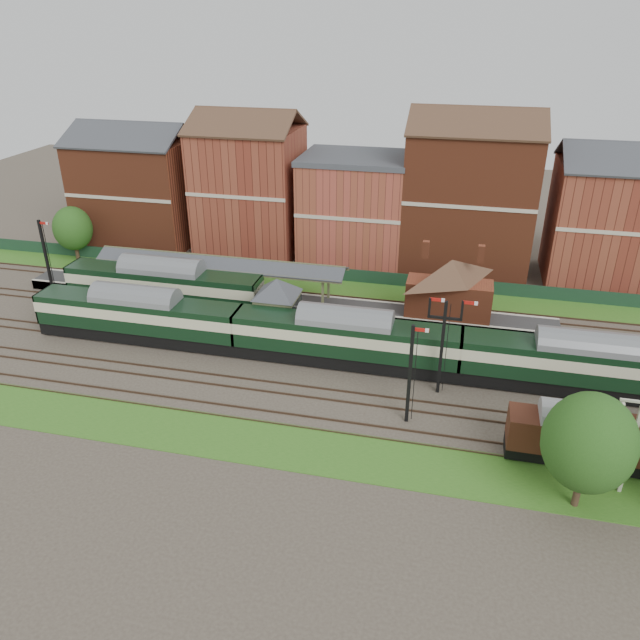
% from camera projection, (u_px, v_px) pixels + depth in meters
% --- Properties ---
extents(ground, '(160.00, 160.00, 0.00)m').
position_uv_depth(ground, '(301.00, 359.00, 54.58)').
color(ground, '#473D33').
rests_on(ground, ground).
extents(grass_back, '(90.00, 4.50, 0.06)m').
position_uv_depth(grass_back, '(338.00, 287.00, 68.48)').
color(grass_back, '#2D6619').
rests_on(grass_back, ground).
extents(grass_front, '(90.00, 5.00, 0.06)m').
position_uv_depth(grass_front, '(257.00, 442.00, 44.12)').
color(grass_front, '#2D6619').
rests_on(grass_front, ground).
extents(fence, '(90.00, 0.12, 1.50)m').
position_uv_depth(fence, '(342.00, 275.00, 69.90)').
color(fence, '#193823').
rests_on(fence, ground).
extents(platform, '(55.00, 3.40, 1.00)m').
position_uv_depth(platform, '(278.00, 303.00, 63.86)').
color(platform, '#2D2D2D').
rests_on(platform, ground).
extents(signal_box, '(5.40, 5.40, 6.00)m').
position_uv_depth(signal_box, '(278.00, 307.00, 56.59)').
color(signal_box, '#667E59').
rests_on(signal_box, ground).
extents(brick_hut, '(3.20, 2.64, 2.94)m').
position_uv_depth(brick_hut, '(364.00, 336.00, 55.84)').
color(brick_hut, maroon).
rests_on(brick_hut, ground).
extents(station_building, '(8.10, 8.10, 5.90)m').
position_uv_depth(station_building, '(449.00, 287.00, 58.81)').
color(station_building, brown).
rests_on(station_building, platform).
extents(canopy, '(26.00, 3.89, 4.08)m').
position_uv_depth(canopy, '(220.00, 260.00, 63.27)').
color(canopy, brown).
rests_on(canopy, platform).
extents(semaphore_bracket, '(3.60, 0.25, 8.18)m').
position_uv_depth(semaphore_bracket, '(443.00, 341.00, 47.85)').
color(semaphore_bracket, black).
rests_on(semaphore_bracket, ground).
extents(semaphore_platform_end, '(1.23, 0.25, 8.00)m').
position_uv_depth(semaphore_platform_end, '(46.00, 255.00, 65.85)').
color(semaphore_platform_end, black).
rests_on(semaphore_platform_end, ground).
extents(semaphore_siding, '(1.23, 0.25, 8.00)m').
position_uv_depth(semaphore_siding, '(410.00, 373.00, 44.56)').
color(semaphore_siding, black).
rests_on(semaphore_siding, ground).
extents(yard_lamp, '(2.60, 0.22, 7.00)m').
position_uv_depth(yard_lamp, '(633.00, 441.00, 37.84)').
color(yard_lamp, beige).
rests_on(yard_lamp, ground).
extents(town_backdrop, '(69.00, 10.00, 16.00)m').
position_uv_depth(town_backdrop, '(353.00, 203.00, 73.22)').
color(town_backdrop, brown).
rests_on(town_backdrop, ground).
extents(dmu_train, '(57.53, 3.02, 4.42)m').
position_uv_depth(dmu_train, '(345.00, 338.00, 52.62)').
color(dmu_train, black).
rests_on(dmu_train, ground).
extents(platform_railcar, '(20.08, 3.16, 4.63)m').
position_uv_depth(platform_railcar, '(164.00, 286.00, 62.29)').
color(platform_railcar, black).
rests_on(platform_railcar, ground).
extents(goods_van_b, '(5.76, 2.50, 3.50)m').
position_uv_depth(goods_van_b, '(552.00, 433.00, 41.77)').
color(goods_van_b, black).
rests_on(goods_van_b, ground).
extents(tree_far, '(5.43, 5.43, 7.93)m').
position_uv_depth(tree_far, '(589.00, 443.00, 36.39)').
color(tree_far, '#382619').
rests_on(tree_far, ground).
extents(tree_back, '(4.57, 4.57, 6.68)m').
position_uv_depth(tree_back, '(73.00, 228.00, 74.17)').
color(tree_back, '#382619').
rests_on(tree_back, ground).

